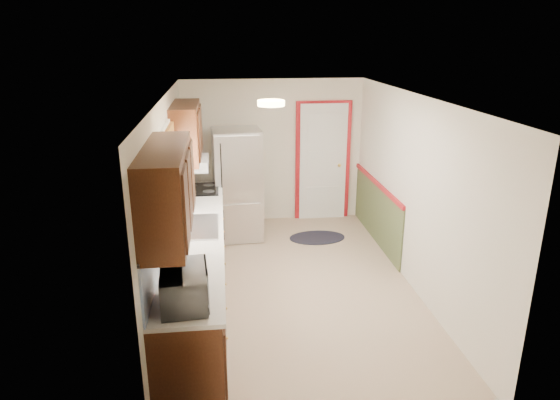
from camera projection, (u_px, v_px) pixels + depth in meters
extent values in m
cube|color=tan|center=(294.00, 286.00, 6.42)|extent=(3.20, 5.20, 0.12)
cube|color=white|center=(296.00, 97.00, 5.66)|extent=(3.20, 5.20, 0.12)
cube|color=silver|center=(273.00, 152.00, 8.40)|extent=(3.20, 0.10, 2.40)
cube|color=silver|center=(343.00, 301.00, 3.69)|extent=(3.20, 0.10, 2.40)
cube|color=silver|center=(169.00, 202.00, 5.87)|extent=(0.10, 5.20, 2.40)
cube|color=silver|center=(414.00, 193.00, 6.21)|extent=(0.10, 5.20, 2.40)
cube|color=#3D1C0D|center=(197.00, 269.00, 5.86)|extent=(0.60, 4.00, 0.90)
cube|color=silver|center=(196.00, 232.00, 5.71)|extent=(0.63, 4.00, 0.04)
cube|color=#5B8DDF|center=(167.00, 209.00, 5.59)|extent=(0.02, 4.00, 0.55)
cube|color=#3D1C0D|center=(167.00, 191.00, 4.19)|extent=(0.35, 1.40, 0.75)
cube|color=#3D1C0D|center=(186.00, 132.00, 6.73)|extent=(0.35, 1.20, 0.75)
cube|color=white|center=(166.00, 172.00, 5.56)|extent=(0.02, 1.00, 0.90)
cube|color=#B34421|center=(168.00, 141.00, 5.45)|extent=(0.05, 1.12, 0.24)
cube|color=#B7B7BC|center=(196.00, 227.00, 5.80)|extent=(0.52, 0.82, 0.02)
cube|color=white|center=(192.00, 163.00, 6.93)|extent=(0.45, 0.60, 0.15)
cube|color=maroon|center=(323.00, 162.00, 8.53)|extent=(0.94, 0.05, 2.08)
cube|color=white|center=(323.00, 162.00, 8.50)|extent=(0.80, 0.04, 2.00)
cube|color=#444E2C|center=(376.00, 213.00, 7.72)|extent=(0.02, 2.30, 0.90)
cube|color=maroon|center=(378.00, 184.00, 7.57)|extent=(0.04, 2.30, 0.06)
cylinder|color=#FFD88C|center=(271.00, 103.00, 5.45)|extent=(0.30, 0.30, 0.06)
imported|color=white|center=(184.00, 283.00, 4.09)|extent=(0.36, 0.59, 0.38)
cube|color=#B7B7BC|center=(238.00, 184.00, 7.73)|extent=(0.77, 0.72, 1.73)
cylinder|color=black|center=(222.00, 198.00, 7.37)|extent=(0.02, 0.02, 1.21)
ellipsoid|color=black|center=(317.00, 238.00, 7.93)|extent=(0.90, 0.60, 0.01)
cube|color=black|center=(200.00, 189.00, 7.20)|extent=(0.53, 0.64, 0.02)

